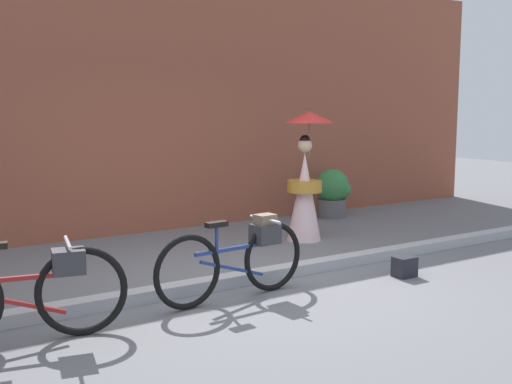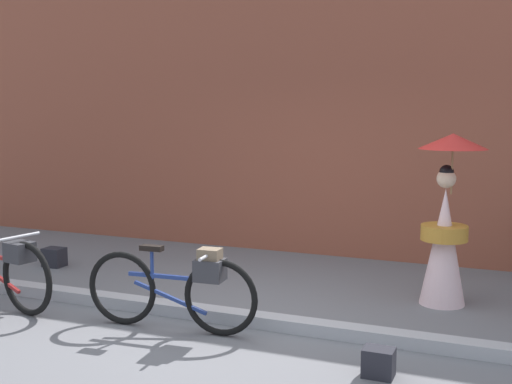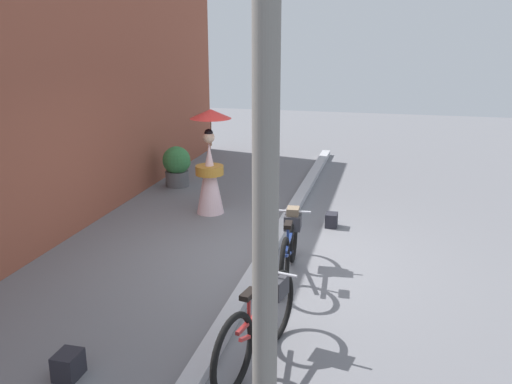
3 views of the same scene
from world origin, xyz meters
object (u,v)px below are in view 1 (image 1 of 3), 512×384
(bicycle_near_officer, at_px, (26,292))
(person_with_parasol, at_px, (305,179))
(bicycle_far_side, at_px, (239,256))
(backpack_on_pavement, at_px, (405,266))
(potted_plant_by_door, at_px, (333,192))

(bicycle_near_officer, relative_size, person_with_parasol, 0.94)
(bicycle_near_officer, bearing_deg, bicycle_far_side, 2.38)
(bicycle_near_officer, height_order, person_with_parasol, person_with_parasol)
(bicycle_far_side, bearing_deg, backpack_on_pavement, -9.73)
(bicycle_far_side, relative_size, potted_plant_by_door, 2.09)
(person_with_parasol, bearing_deg, backpack_on_pavement, -96.24)
(backpack_on_pavement, bearing_deg, bicycle_near_officer, 176.42)
(bicycle_near_officer, bearing_deg, potted_plant_by_door, 28.38)
(bicycle_far_side, xyz_separation_m, backpack_on_pavement, (1.97, -0.34, -0.31))
(person_with_parasol, distance_m, potted_plant_by_door, 1.99)
(bicycle_near_officer, relative_size, potted_plant_by_door, 2.06)
(potted_plant_by_door, xyz_separation_m, backpack_on_pavement, (-1.76, -3.37, -0.32))
(bicycle_far_side, bearing_deg, potted_plant_by_door, 39.22)
(backpack_on_pavement, bearing_deg, potted_plant_by_door, 62.51)
(bicycle_far_side, bearing_deg, bicycle_near_officer, -177.62)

